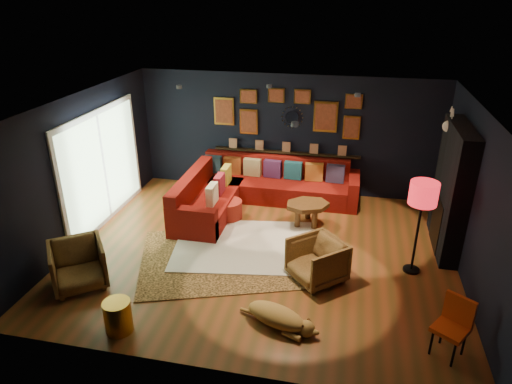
% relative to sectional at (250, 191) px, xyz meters
% --- Properties ---
extents(floor, '(6.50, 6.50, 0.00)m').
position_rel_sectional_xyz_m(floor, '(0.61, -1.81, -0.32)').
color(floor, brown).
rests_on(floor, ground).
extents(room_walls, '(6.50, 6.50, 6.50)m').
position_rel_sectional_xyz_m(room_walls, '(0.61, -1.81, 1.27)').
color(room_walls, black).
rests_on(room_walls, ground).
extents(sectional, '(3.41, 2.69, 0.86)m').
position_rel_sectional_xyz_m(sectional, '(0.00, 0.00, 0.00)').
color(sectional, maroon).
rests_on(sectional, ground).
extents(ledge, '(3.20, 0.12, 0.04)m').
position_rel_sectional_xyz_m(ledge, '(0.61, 0.87, 0.60)').
color(ledge, black).
rests_on(ledge, room_walls).
extents(gallery_wall, '(3.15, 0.04, 1.02)m').
position_rel_sectional_xyz_m(gallery_wall, '(0.60, 0.91, 1.48)').
color(gallery_wall, gold).
rests_on(gallery_wall, room_walls).
extents(sunburst_mirror, '(0.47, 0.16, 0.47)m').
position_rel_sectional_xyz_m(sunburst_mirror, '(0.71, 0.91, 1.38)').
color(sunburst_mirror, silver).
rests_on(sunburst_mirror, room_walls).
extents(fireplace, '(0.31, 1.60, 2.20)m').
position_rel_sectional_xyz_m(fireplace, '(3.71, -0.91, 0.70)').
color(fireplace, black).
rests_on(fireplace, ground).
extents(deer_head, '(0.50, 0.28, 0.45)m').
position_rel_sectional_xyz_m(deer_head, '(3.75, -0.41, 1.73)').
color(deer_head, white).
rests_on(deer_head, fireplace).
extents(sliding_door, '(0.06, 2.80, 2.20)m').
position_rel_sectional_xyz_m(sliding_door, '(-2.60, -1.21, 0.78)').
color(sliding_door, white).
rests_on(sliding_door, ground).
extents(ceiling_spots, '(3.30, 2.50, 0.06)m').
position_rel_sectional_xyz_m(ceiling_spots, '(0.61, -1.01, 2.24)').
color(ceiling_spots, black).
rests_on(ceiling_spots, room_walls).
extents(shag_rug, '(2.77, 2.20, 0.03)m').
position_rel_sectional_xyz_m(shag_rug, '(0.31, -1.68, -0.31)').
color(shag_rug, white).
rests_on(shag_rug, ground).
extents(leopard_rug, '(3.49, 2.97, 0.02)m').
position_rel_sectional_xyz_m(leopard_rug, '(0.11, -2.11, -0.31)').
color(leopard_rug, tan).
rests_on(leopard_rug, ground).
extents(coffee_table, '(1.04, 0.92, 0.43)m').
position_rel_sectional_xyz_m(coffee_table, '(1.27, -0.65, 0.06)').
color(coffee_table, '#5C3517').
rests_on(coffee_table, shag_rug).
extents(pouf, '(0.53, 0.53, 0.35)m').
position_rel_sectional_xyz_m(pouf, '(-0.28, -0.71, -0.11)').
color(pouf, maroon).
rests_on(pouf, shag_rug).
extents(armchair_left, '(1.05, 1.04, 0.79)m').
position_rel_sectional_xyz_m(armchair_left, '(-1.94, -3.34, 0.07)').
color(armchair_left, '#AE7737').
rests_on(armchair_left, ground).
extents(armchair_right, '(1.01, 1.01, 0.76)m').
position_rel_sectional_xyz_m(armchair_right, '(1.61, -2.43, 0.06)').
color(armchair_right, '#AE7737').
rests_on(armchair_right, ground).
extents(gold_stool, '(0.37, 0.37, 0.46)m').
position_rel_sectional_xyz_m(gold_stool, '(-0.86, -4.16, -0.09)').
color(gold_stool, gold).
rests_on(gold_stool, ground).
extents(orange_chair, '(0.53, 0.53, 0.81)m').
position_rel_sectional_xyz_m(orange_chair, '(3.40, -3.65, 0.15)').
color(orange_chair, black).
rests_on(orange_chair, ground).
extents(floor_lamp, '(0.43, 0.43, 1.57)m').
position_rel_sectional_xyz_m(floor_lamp, '(3.11, -1.86, 1.00)').
color(floor_lamp, black).
rests_on(floor_lamp, ground).
extents(dog, '(1.32, 0.97, 0.37)m').
position_rel_sectional_xyz_m(dog, '(1.18, -3.61, -0.12)').
color(dog, '#B98443').
rests_on(dog, leopard_rug).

